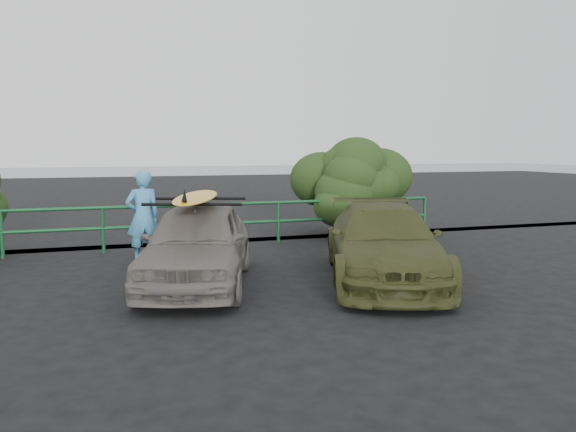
% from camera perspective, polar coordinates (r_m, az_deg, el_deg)
% --- Properties ---
extents(ground, '(80.00, 80.00, 0.00)m').
position_cam_1_polar(ground, '(8.13, -11.08, -9.55)').
color(ground, black).
extents(ocean, '(200.00, 200.00, 0.00)m').
position_cam_1_polar(ocean, '(67.79, -17.26, 4.63)').
color(ocean, slate).
rests_on(ocean, ground).
extents(guardrail, '(14.00, 0.08, 1.04)m').
position_cam_1_polar(guardrail, '(12.90, -13.83, -1.17)').
color(guardrail, '#154A26').
rests_on(guardrail, ground).
extents(shrub_right, '(3.20, 2.40, 2.40)m').
position_cam_1_polar(shrub_right, '(14.54, 6.00, 2.57)').
color(shrub_right, '#243D16').
rests_on(shrub_right, ground).
extents(sedan, '(2.74, 4.37, 1.39)m').
position_cam_1_polar(sedan, '(9.51, -9.19, -2.83)').
color(sedan, slate).
rests_on(sedan, ground).
extents(olive_vehicle, '(3.26, 4.85, 1.30)m').
position_cam_1_polar(olive_vehicle, '(9.85, 9.61, -2.74)').
color(olive_vehicle, '#3E421D').
rests_on(olive_vehicle, ground).
extents(man, '(0.74, 0.55, 1.85)m').
position_cam_1_polar(man, '(11.59, -14.52, -0.05)').
color(man, '#4598D1').
rests_on(man, ground).
extents(roof_rack, '(1.82, 1.50, 0.05)m').
position_cam_1_polar(roof_rack, '(9.41, -9.28, 1.49)').
color(roof_rack, black).
rests_on(roof_rack, sedan).
extents(surfboard, '(1.43, 3.00, 0.09)m').
position_cam_1_polar(surfboard, '(9.41, -9.29, 1.92)').
color(surfboard, '#F1A919').
rests_on(surfboard, roof_rack).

